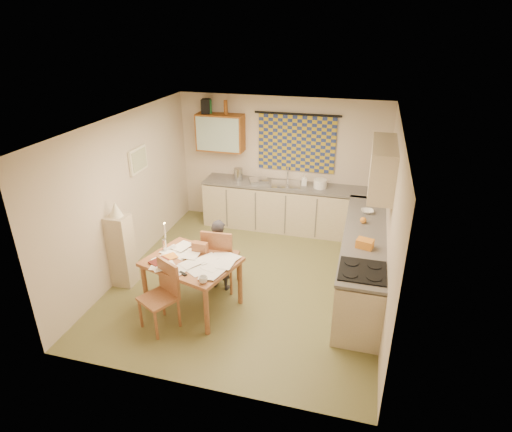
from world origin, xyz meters
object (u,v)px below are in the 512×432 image
(dining_table, at_px, (193,283))
(person, at_px, (219,255))
(counter_back, at_px, (288,208))
(stove, at_px, (359,301))
(shelf_stand, at_px, (122,251))
(chair_far, at_px, (221,268))
(counter_right, at_px, (362,261))

(dining_table, distance_m, person, 0.61)
(counter_back, xyz_separation_m, stove, (1.46, -2.76, 0.02))
(person, xyz_separation_m, shelf_stand, (-1.47, -0.27, 0.00))
(chair_far, xyz_separation_m, shelf_stand, (-1.48, -0.30, 0.26))
(stove, height_order, chair_far, chair_far)
(dining_table, height_order, person, person)
(counter_back, relative_size, stove, 3.51)
(counter_back, bearing_deg, chair_far, -104.82)
(counter_back, distance_m, dining_table, 2.92)
(counter_right, relative_size, shelf_stand, 2.56)
(counter_back, relative_size, dining_table, 2.36)
(chair_far, height_order, person, person)
(counter_back, bearing_deg, counter_right, -48.98)
(dining_table, relative_size, chair_far, 1.37)
(shelf_stand, bearing_deg, stove, -3.58)
(stove, relative_size, chair_far, 0.92)
(counter_back, xyz_separation_m, chair_far, (-0.59, -2.23, -0.14))
(dining_table, relative_size, shelf_stand, 1.22)
(counter_right, bearing_deg, counter_back, 131.02)
(counter_back, distance_m, stove, 3.12)
(dining_table, bearing_deg, counter_right, 42.09)
(person, bearing_deg, counter_right, -156.84)
(counter_right, relative_size, stove, 3.14)
(dining_table, distance_m, shelf_stand, 1.30)
(counter_right, xyz_separation_m, chair_far, (-2.06, -0.55, -0.14))
(person, bearing_deg, chair_far, -105.46)
(counter_right, xyz_separation_m, shelf_stand, (-3.54, -0.85, 0.12))
(stove, bearing_deg, dining_table, -179.00)
(counter_back, height_order, counter_right, same)
(counter_back, distance_m, person, 2.35)
(counter_right, bearing_deg, shelf_stand, -166.46)
(counter_right, height_order, chair_far, chair_far)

